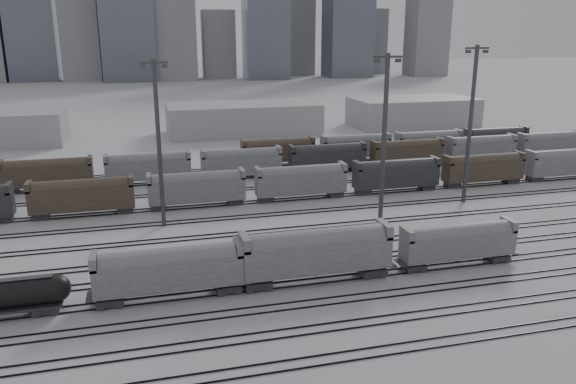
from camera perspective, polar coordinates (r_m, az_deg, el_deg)
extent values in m
plane|color=silver|center=(62.05, 2.43, -9.51)|extent=(900.00, 900.00, 0.00)
cube|color=black|center=(49.91, 7.64, -16.43)|extent=(220.00, 0.07, 0.16)
cube|color=black|center=(51.03, 7.01, -15.62)|extent=(220.00, 0.07, 0.16)
cube|color=black|center=(53.88, 5.58, -13.72)|extent=(220.00, 0.07, 0.16)
cube|color=black|center=(55.05, 5.05, -13.02)|extent=(220.00, 0.07, 0.16)
cube|color=black|center=(58.00, 3.84, -11.38)|extent=(220.00, 0.07, 0.16)
cube|color=black|center=(59.21, 3.39, -10.76)|extent=(220.00, 0.07, 0.16)
cube|color=black|center=(62.26, 2.35, -9.34)|extent=(220.00, 0.07, 0.16)
cube|color=black|center=(63.50, 1.97, -8.80)|extent=(220.00, 0.07, 0.16)
cube|color=black|center=(66.61, 1.08, -7.56)|extent=(220.00, 0.07, 0.16)
cube|color=black|center=(67.88, 0.74, -7.09)|extent=(220.00, 0.07, 0.16)
cube|color=black|center=(71.06, -0.03, -6.00)|extent=(220.00, 0.07, 0.16)
cube|color=black|center=(72.34, -0.32, -5.58)|extent=(220.00, 0.07, 0.16)
cube|color=black|center=(77.39, -1.36, -4.11)|extent=(220.00, 0.07, 0.16)
cube|color=black|center=(78.70, -1.61, -3.76)|extent=(220.00, 0.07, 0.16)
cube|color=black|center=(83.83, -2.48, -2.51)|extent=(220.00, 0.07, 0.16)
cube|color=black|center=(85.16, -2.69, -2.21)|extent=(220.00, 0.07, 0.16)
cube|color=black|center=(90.35, -3.44, -1.14)|extent=(220.00, 0.07, 0.16)
cube|color=black|center=(91.70, -3.62, -0.88)|extent=(220.00, 0.07, 0.16)
cube|color=black|center=(97.89, -4.38, 0.20)|extent=(220.00, 0.07, 0.16)
cube|color=black|center=(99.25, -4.53, 0.42)|extent=(220.00, 0.07, 0.16)
cube|color=black|center=(105.49, -5.18, 1.35)|extent=(220.00, 0.07, 0.16)
cube|color=black|center=(106.86, -5.31, 1.54)|extent=(220.00, 0.07, 0.16)
cube|color=black|center=(113.15, -5.88, 2.35)|extent=(220.00, 0.07, 0.16)
cube|color=black|center=(114.53, -5.99, 2.51)|extent=(220.00, 0.07, 0.16)
cube|color=#262629|center=(61.26, -23.35, -10.74)|extent=(2.44, 1.97, 0.66)
sphere|color=black|center=(60.25, -22.45, -9.02)|extent=(2.72, 2.72, 2.72)
cube|color=#262629|center=(60.52, -17.63, -10.43)|extent=(2.61, 2.11, 0.70)
cube|color=#262629|center=(60.88, -6.10, -9.55)|extent=(2.61, 2.11, 0.70)
cube|color=gray|center=(59.41, -11.97, -7.99)|extent=(15.07, 3.01, 3.21)
cylinder|color=gray|center=(58.94, -12.04, -6.92)|extent=(13.66, 2.91, 2.91)
cube|color=gray|center=(58.86, -19.17, -6.67)|extent=(0.70, 3.01, 1.41)
cube|color=gray|center=(59.30, -5.07, -5.63)|extent=(0.70, 3.01, 1.41)
cone|color=#262629|center=(60.23, -11.86, -9.69)|extent=(2.41, 2.41, 0.90)
cube|color=#262629|center=(61.35, -3.12, -9.21)|extent=(2.87, 2.32, 0.77)
cube|color=#262629|center=(65.05, 8.50, -7.84)|extent=(2.87, 2.32, 0.77)
cube|color=gray|center=(61.84, 2.91, -6.36)|extent=(16.58, 3.32, 3.54)
cylinder|color=gray|center=(61.34, 2.92, -5.22)|extent=(15.03, 3.21, 3.21)
cube|color=gray|center=(59.22, -4.45, -5.13)|extent=(0.77, 3.32, 1.55)
cube|color=gray|center=(63.79, 9.78, -3.74)|extent=(0.77, 3.32, 1.55)
cone|color=#262629|center=(62.69, 2.88, -8.18)|extent=(2.65, 2.65, 0.99)
cube|color=#262629|center=(67.21, 12.64, -7.35)|extent=(2.41, 1.94, 0.65)
cube|color=#262629|center=(72.78, 20.49, -6.16)|extent=(2.41, 1.94, 0.65)
cube|color=gray|center=(69.04, 16.87, -5.08)|extent=(13.89, 2.78, 2.96)
cylinder|color=gray|center=(68.66, 16.94, -4.21)|extent=(12.59, 2.69, 2.69)
cube|color=gray|center=(65.25, 11.98, -4.22)|extent=(0.65, 2.78, 1.30)
cube|color=gray|center=(72.06, 21.52, -3.07)|extent=(0.65, 2.78, 1.30)
cone|color=#262629|center=(69.69, 16.75, -6.46)|extent=(2.22, 2.22, 0.83)
cylinder|color=#3B3B3E|center=(78.99, -12.97, 4.59)|extent=(0.59, 0.59, 23.22)
cube|color=#3B3B3E|center=(77.62, -13.50, 12.68)|extent=(3.71, 0.28, 0.28)
cube|color=#3B3B3E|center=(77.62, -14.52, 12.26)|extent=(0.65, 0.46, 0.46)
cube|color=#3B3B3E|center=(77.70, -12.43, 12.40)|extent=(0.65, 0.46, 0.46)
cylinder|color=#3B3B3E|center=(75.12, 9.69, 4.54)|extent=(0.62, 0.62, 24.09)
cube|color=#3B3B3E|center=(73.73, 10.12, 13.37)|extent=(3.86, 0.29, 0.29)
cube|color=#3B3B3E|center=(73.16, 9.04, 13.03)|extent=(0.67, 0.48, 0.48)
cube|color=#3B3B3E|center=(74.37, 11.14, 12.97)|extent=(0.67, 0.48, 0.48)
cylinder|color=#3B3B3E|center=(92.85, 18.02, 6.37)|extent=(0.63, 0.63, 24.75)
cube|color=#3B3B3E|center=(91.76, 18.67, 13.69)|extent=(3.96, 0.30, 0.30)
cube|color=#3B3B3E|center=(90.97, 17.84, 13.44)|extent=(0.69, 0.50, 0.50)
cube|color=#3B3B3E|center=(92.59, 19.44, 13.33)|extent=(0.69, 0.50, 0.50)
cube|color=#4E3F31|center=(89.15, -20.17, -0.54)|extent=(15.00, 3.00, 5.60)
cube|color=gray|center=(89.02, -9.25, 0.24)|extent=(15.00, 3.00, 5.60)
cube|color=gray|center=(92.09, 1.32, 0.98)|extent=(15.00, 3.00, 5.60)
cube|color=#262629|center=(98.05, 10.92, 1.63)|extent=(15.00, 3.00, 5.60)
cube|color=#4E3F31|center=(106.42, 19.21, 2.15)|extent=(15.00, 3.00, 5.60)
cube|color=gray|center=(116.68, 26.18, 2.55)|extent=(15.00, 3.00, 5.60)
cube|color=#4E3F31|center=(105.42, -23.25, 1.61)|extent=(15.00, 3.00, 5.60)
cube|color=gray|center=(104.18, -13.99, 2.29)|extent=(15.00, 3.00, 5.60)
cube|color=gray|center=(105.69, -4.75, 2.91)|extent=(15.00, 3.00, 5.60)
cube|color=#262629|center=(109.84, 4.02, 3.43)|extent=(15.00, 3.00, 5.60)
cube|color=#4E3F31|center=(116.36, 11.99, 3.84)|extent=(15.00, 3.00, 5.60)
cube|color=gray|center=(124.86, 19.01, 4.13)|extent=(15.00, 3.00, 5.60)
cube|color=gray|center=(134.98, 25.05, 4.33)|extent=(15.00, 3.00, 5.60)
cube|color=#4E3F31|center=(115.14, -1.04, 4.06)|extent=(15.00, 3.00, 5.60)
cube|color=gray|center=(120.25, 6.87, 4.46)|extent=(15.00, 3.00, 5.60)
cube|color=gray|center=(127.43, 14.02, 4.76)|extent=(15.00, 3.00, 5.60)
cube|color=#262629|center=(136.37, 20.33, 4.95)|extent=(15.00, 3.00, 5.60)
cube|color=#99999C|center=(152.49, -4.58, 7.44)|extent=(40.00, 18.00, 8.00)
cube|color=#99999C|center=(168.63, 12.53, 7.94)|extent=(35.00, 18.00, 8.00)
cube|color=#565B68|center=(337.84, -25.04, 16.90)|extent=(25.00, 20.00, 80.00)
cube|color=gray|center=(334.57, -20.37, 14.65)|extent=(20.00, 16.00, 48.00)
cube|color=gray|center=(334.10, -11.57, 16.33)|extent=(22.00, 17.60, 60.00)
cube|color=gray|center=(336.73, -7.08, 14.65)|extent=(18.00, 14.40, 38.00)
cube|color=#565B68|center=(341.14, -2.82, 17.62)|extent=(24.00, 19.20, 72.00)
cube|color=gray|center=(347.17, 1.40, 15.38)|extent=(20.00, 16.00, 45.00)
cube|color=#565B68|center=(355.35, 5.52, 18.80)|extent=(26.00, 20.80, 88.00)
cube|color=gray|center=(364.34, 9.23, 14.83)|extent=(18.00, 14.40, 40.00)
cube|color=gray|center=(375.05, 12.90, 15.59)|extent=(22.00, 17.60, 52.00)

